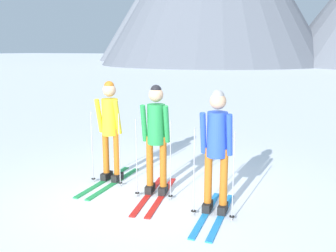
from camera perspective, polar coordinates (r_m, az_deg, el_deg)
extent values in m
plane|color=white|center=(6.01, -2.62, -10.71)|extent=(400.00, 400.00, 0.00)
cube|color=green|center=(6.61, -8.17, -8.60)|extent=(0.16, 1.68, 0.02)
cube|color=green|center=(6.72, -9.81, -8.32)|extent=(0.16, 1.68, 0.02)
cube|color=black|center=(6.67, -7.75, -7.77)|extent=(0.12, 0.26, 0.12)
cylinder|color=#B76019|center=(6.53, -7.86, -3.98)|extent=(0.11, 0.11, 0.84)
cube|color=black|center=(6.78, -9.37, -7.51)|extent=(0.12, 0.26, 0.12)
cylinder|color=#B76019|center=(6.65, -9.50, -3.76)|extent=(0.11, 0.11, 0.84)
cylinder|color=yellow|center=(6.45, -8.85, 1.38)|extent=(0.28, 0.28, 0.63)
sphere|color=tan|center=(6.39, -8.98, 5.46)|extent=(0.23, 0.23, 0.23)
sphere|color=#B76019|center=(6.38, -9.00, 6.07)|extent=(0.17, 0.17, 0.17)
cylinder|color=yellow|center=(6.31, -7.74, 1.34)|extent=(0.09, 0.20, 0.60)
cylinder|color=yellow|center=(6.50, -10.49, 1.55)|extent=(0.09, 0.20, 0.60)
cylinder|color=#A5A5AD|center=(6.28, -7.44, -3.75)|extent=(0.02, 0.02, 1.26)
cylinder|color=black|center=(6.46, -7.31, -8.62)|extent=(0.07, 0.07, 0.01)
cylinder|color=#A5A5AD|center=(6.56, -11.55, -3.23)|extent=(0.02, 0.02, 1.26)
cylinder|color=black|center=(6.73, -11.35, -7.91)|extent=(0.07, 0.07, 0.01)
cube|color=red|center=(5.99, -0.97, -10.68)|extent=(0.42, 1.64, 0.02)
cube|color=red|center=(6.04, -3.03, -10.48)|extent=(0.42, 1.64, 0.02)
cube|color=black|center=(6.05, -0.74, -9.72)|extent=(0.16, 0.28, 0.12)
cylinder|color=#B76019|center=(5.90, -0.75, -5.58)|extent=(0.11, 0.11, 0.83)
cube|color=black|center=(6.11, -2.77, -9.53)|extent=(0.16, 0.28, 0.12)
cylinder|color=#B76019|center=(5.96, -2.81, -5.43)|extent=(0.11, 0.11, 0.83)
cylinder|color=#238C42|center=(5.78, -1.82, 0.28)|extent=(0.28, 0.28, 0.63)
sphere|color=tan|center=(5.71, -1.85, 4.81)|extent=(0.23, 0.23, 0.23)
sphere|color=black|center=(5.70, -1.85, 5.49)|extent=(0.17, 0.17, 0.17)
cylinder|color=#238C42|center=(5.68, -0.23, 0.26)|extent=(0.12, 0.21, 0.59)
cylinder|color=#238C42|center=(5.77, -3.70, 0.42)|extent=(0.12, 0.21, 0.59)
cylinder|color=#A5A5AD|center=(5.67, 0.38, -5.36)|extent=(0.02, 0.02, 1.25)
cylinder|color=black|center=(5.86, 0.37, -10.65)|extent=(0.07, 0.07, 0.01)
cylinder|color=#A5A5AD|center=(5.81, -4.83, -4.98)|extent=(0.02, 0.02, 1.25)
cylinder|color=black|center=(6.00, -4.74, -10.17)|extent=(0.07, 0.07, 0.01)
cube|color=#99661E|center=(5.94, -1.39, 0.89)|extent=(0.29, 0.21, 0.36)
cube|color=#1E84D1|center=(5.39, 8.15, -13.46)|extent=(0.24, 1.56, 0.02)
cube|color=#1E84D1|center=(5.43, 5.81, -13.20)|extent=(0.24, 1.56, 0.02)
cube|color=black|center=(5.45, 8.38, -12.36)|extent=(0.14, 0.27, 0.12)
cylinder|color=#B76019|center=(5.28, 8.53, -7.83)|extent=(0.11, 0.11, 0.83)
cube|color=black|center=(5.49, 6.08, -12.11)|extent=(0.14, 0.27, 0.12)
cylinder|color=#B76019|center=(5.32, 6.18, -7.61)|extent=(0.11, 0.11, 0.83)
cylinder|color=blue|center=(5.13, 7.53, -1.29)|extent=(0.28, 0.28, 0.62)
sphere|color=tan|center=(5.05, 7.66, 3.79)|extent=(0.23, 0.23, 0.23)
sphere|color=gray|center=(5.04, 7.68, 4.55)|extent=(0.17, 0.17, 0.17)
cylinder|color=blue|center=(5.04, 9.40, -1.39)|extent=(0.10, 0.21, 0.59)
cylinder|color=blue|center=(5.11, 5.42, -1.10)|extent=(0.10, 0.21, 0.59)
cylinder|color=#A5A5AD|center=(5.06, 9.97, -7.69)|extent=(0.02, 0.02, 1.25)
cylinder|color=black|center=(5.27, 9.75, -13.50)|extent=(0.07, 0.07, 0.01)
cylinder|color=#A5A5AD|center=(5.16, 4.00, -7.14)|extent=(0.02, 0.02, 1.25)
cylinder|color=black|center=(5.37, 3.92, -12.85)|extent=(0.07, 0.07, 0.01)
cube|color=maroon|center=(5.29, 7.91, -0.57)|extent=(0.27, 0.18, 0.36)
cone|color=slate|center=(83.56, 0.46, 18.55)|extent=(30.86, 30.86, 24.83)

